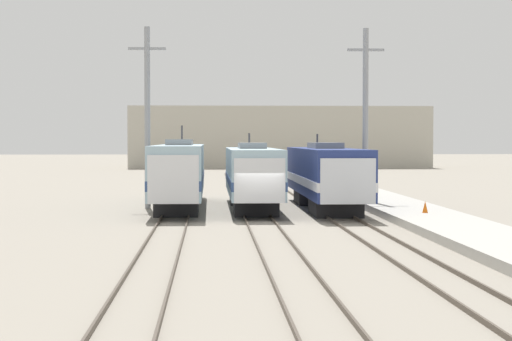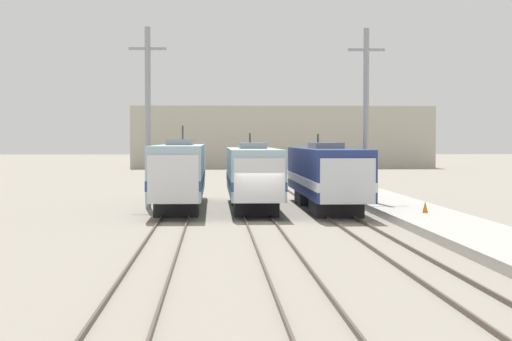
# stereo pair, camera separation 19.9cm
# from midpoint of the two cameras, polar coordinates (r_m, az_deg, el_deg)

# --- Properties ---
(ground_plane) EXTENTS (400.00, 400.00, 0.00)m
(ground_plane) POSITION_cam_midpoint_polar(r_m,az_deg,el_deg) (44.04, 0.10, -3.40)
(ground_plane) COLOR gray
(rail_pair_far_left) EXTENTS (1.51, 120.00, 0.15)m
(rail_pair_far_left) POSITION_cam_midpoint_polar(r_m,az_deg,el_deg) (44.01, -5.64, -3.32)
(rail_pair_far_left) COLOR #4C4238
(rail_pair_far_left) RESTS_ON ground_plane
(rail_pair_center) EXTENTS (1.51, 120.00, 0.15)m
(rail_pair_center) POSITION_cam_midpoint_polar(r_m,az_deg,el_deg) (44.03, 0.10, -3.31)
(rail_pair_center) COLOR #4C4238
(rail_pair_center) RESTS_ON ground_plane
(rail_pair_far_right) EXTENTS (1.51, 120.00, 0.15)m
(rail_pair_far_right) POSITION_cam_midpoint_polar(r_m,az_deg,el_deg) (44.49, 5.77, -3.26)
(rail_pair_far_right) COLOR #4C4238
(rail_pair_far_right) RESTS_ON ground_plane
(locomotive_far_left) EXTENTS (2.87, 19.14, 5.14)m
(locomotive_far_left) POSITION_cam_midpoint_polar(r_m,az_deg,el_deg) (52.37, -5.23, -0.16)
(locomotive_far_left) COLOR #232326
(locomotive_far_left) RESTS_ON ground_plane
(locomotive_center) EXTENTS (2.90, 16.26, 4.63)m
(locomotive_center) POSITION_cam_midpoint_polar(r_m,az_deg,el_deg) (51.17, -0.36, -0.31)
(locomotive_center) COLOR #232326
(locomotive_center) RESTS_ON ground_plane
(locomotive_far_right) EXTENTS (3.09, 17.25, 4.57)m
(locomotive_far_right) POSITION_cam_midpoint_polar(r_m,az_deg,el_deg) (51.12, 4.60, -0.31)
(locomotive_far_right) COLOR black
(locomotive_far_right) RESTS_ON ground_plane
(catenary_tower_left) EXTENTS (2.29, 0.35, 11.08)m
(catenary_tower_left) POSITION_cam_midpoint_polar(r_m,az_deg,el_deg) (52.72, -7.36, 3.69)
(catenary_tower_left) COLOR gray
(catenary_tower_left) RESTS_ON ground_plane
(catenary_tower_right) EXTENTS (2.29, 0.35, 11.08)m
(catenary_tower_right) POSITION_cam_midpoint_polar(r_m,az_deg,el_deg) (53.43, 7.20, 3.67)
(catenary_tower_right) COLOR gray
(catenary_tower_right) RESTS_ON ground_plane
(platform) EXTENTS (4.00, 120.00, 0.40)m
(platform) POSITION_cam_midpoint_polar(r_m,az_deg,el_deg) (45.32, 11.06, -3.03)
(platform) COLOR #A8A59E
(platform) RESTS_ON ground_plane
(traffic_cone) EXTENTS (0.29, 0.29, 0.61)m
(traffic_cone) POSITION_cam_midpoint_polar(r_m,az_deg,el_deg) (45.22, 11.09, -2.40)
(traffic_cone) COLOR orange
(traffic_cone) RESTS_ON platform
(depot_building) EXTENTS (44.58, 11.34, 9.12)m
(depot_building) POSITION_cam_midpoint_polar(r_m,az_deg,el_deg) (129.83, 1.48, 2.23)
(depot_building) COLOR #B2AD9E
(depot_building) RESTS_ON ground_plane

